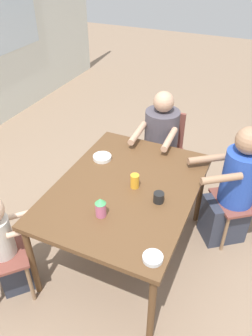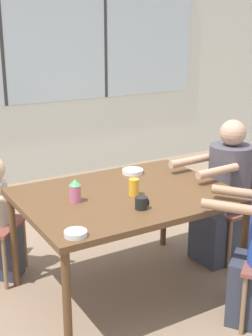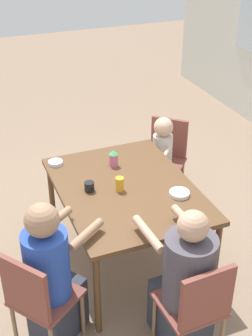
% 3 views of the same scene
% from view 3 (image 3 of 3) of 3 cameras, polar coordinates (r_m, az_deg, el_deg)
% --- Properties ---
extents(ground_plane, '(16.00, 16.00, 0.00)m').
position_cam_3_polar(ground_plane, '(4.25, -0.00, -11.01)').
color(ground_plane, '#8C725B').
extents(dining_table, '(1.42, 1.06, 0.76)m').
position_cam_3_polar(dining_table, '(3.83, -0.00, -3.11)').
color(dining_table, brown).
rests_on(dining_table, ground_plane).
extents(chair_for_woman_green_shirt, '(0.56, 0.56, 0.86)m').
position_cam_3_polar(chair_for_woman_green_shirt, '(3.27, -10.89, -15.16)').
color(chair_for_woman_green_shirt, brown).
rests_on(chair_for_woman_green_shirt, ground_plane).
extents(chair_for_man_blue_shirt, '(0.42, 0.42, 0.86)m').
position_cam_3_polar(chair_for_man_blue_shirt, '(3.20, 8.73, -16.15)').
color(chair_for_man_blue_shirt, brown).
rests_on(chair_for_man_blue_shirt, ground_plane).
extents(chair_for_toddler, '(0.57, 0.57, 0.86)m').
position_cam_3_polar(chair_for_toddler, '(4.84, 4.90, 1.86)').
color(chair_for_toddler, brown).
rests_on(chair_for_toddler, ground_plane).
extents(person_woman_green_shirt, '(0.58, 0.63, 1.17)m').
position_cam_3_polar(person_woman_green_shirt, '(3.33, -9.03, -13.23)').
color(person_woman_green_shirt, '#333847').
rests_on(person_woman_green_shirt, ground_plane).
extents(person_man_blue_shirt, '(0.66, 0.39, 1.16)m').
position_cam_3_polar(person_man_blue_shirt, '(3.29, 7.14, -14.21)').
color(person_man_blue_shirt, '#333847').
rests_on(person_man_blue_shirt, ground_plane).
extents(person_toddler, '(0.40, 0.39, 0.96)m').
position_cam_3_polar(person_toddler, '(4.73, 4.32, 0.57)').
color(person_toddler, '#333847').
rests_on(person_toddler, ground_plane).
extents(coffee_mug, '(0.09, 0.08, 0.08)m').
position_cam_3_polar(coffee_mug, '(3.74, -4.48, -2.28)').
color(coffee_mug, black).
rests_on(coffee_mug, dining_table).
extents(sippy_cup, '(0.08, 0.08, 0.15)m').
position_cam_3_polar(sippy_cup, '(4.05, -1.52, 1.26)').
color(sippy_cup, '#CC668C').
rests_on(sippy_cup, dining_table).
extents(juice_glass, '(0.07, 0.07, 0.12)m').
position_cam_3_polar(juice_glass, '(3.72, -0.77, -1.98)').
color(juice_glass, gold).
rests_on(juice_glass, dining_table).
extents(bowl_white_shallow, '(0.16, 0.16, 0.03)m').
position_cam_3_polar(bowl_white_shallow, '(3.71, 6.53, -3.10)').
color(bowl_white_shallow, white).
rests_on(bowl_white_shallow, dining_table).
extents(bowl_cereal, '(0.13, 0.13, 0.03)m').
position_cam_3_polar(bowl_cereal, '(4.15, -8.59, 0.65)').
color(bowl_cereal, silver).
rests_on(bowl_cereal, dining_table).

